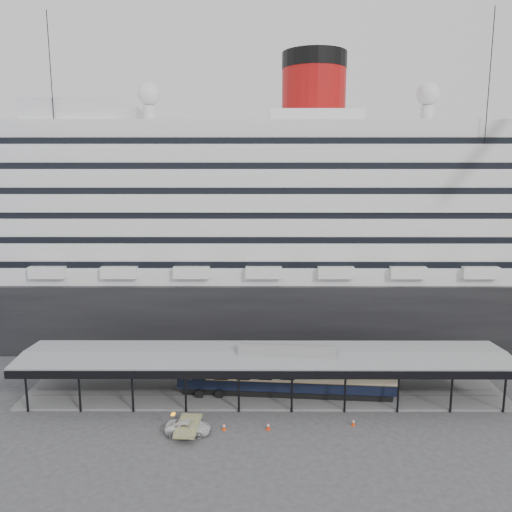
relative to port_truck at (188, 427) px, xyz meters
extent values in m
plane|color=#37373A|center=(7.83, 3.52, -0.63)|extent=(200.00, 200.00, 0.00)
cube|color=black|center=(7.83, 35.52, 4.37)|extent=(130.00, 30.00, 10.00)
cylinder|color=#A20D0D|center=(15.83, 35.52, 36.77)|extent=(10.00, 10.00, 9.00)
cylinder|color=black|center=(15.83, 35.52, 42.02)|extent=(10.10, 10.10, 2.50)
sphere|color=silver|center=(-10.17, 35.52, 37.07)|extent=(3.60, 3.60, 3.60)
sphere|color=silver|center=(33.83, 35.52, 37.07)|extent=(3.60, 3.60, 3.60)
cube|color=slate|center=(7.83, 8.52, -0.51)|extent=(56.00, 8.00, 0.24)
cube|color=slate|center=(7.83, 7.80, -0.35)|extent=(54.00, 0.08, 0.10)
cube|color=slate|center=(7.83, 9.24, -0.35)|extent=(54.00, 0.08, 0.10)
cube|color=black|center=(7.83, 4.02, 3.82)|extent=(56.00, 0.18, 0.90)
cube|color=black|center=(7.83, 13.02, 3.82)|extent=(56.00, 0.18, 0.90)
cube|color=slate|center=(7.83, 8.52, 4.55)|extent=(56.00, 9.00, 0.24)
cylinder|color=black|center=(-21.39, 25.27, 22.98)|extent=(0.12, 0.12, 47.21)
cylinder|color=black|center=(38.09, 23.76, 22.98)|extent=(0.12, 0.12, 47.21)
imported|color=silver|center=(0.00, 0.00, 0.00)|extent=(4.61, 2.32, 1.25)
cube|color=black|center=(10.37, 8.52, 0.02)|extent=(24.24, 4.67, 0.80)
cube|color=black|center=(10.37, 8.52, 1.05)|extent=(25.42, 5.22, 1.26)
cube|color=beige|center=(10.37, 8.52, 2.42)|extent=(25.42, 5.26, 1.49)
cube|color=black|center=(10.37, 8.52, 3.40)|extent=(25.42, 5.22, 0.46)
cube|color=#F0420D|center=(3.58, 0.57, -0.61)|extent=(0.51, 0.51, 0.03)
cone|color=#F0420D|center=(3.58, 0.57, -0.23)|extent=(0.43, 0.43, 0.74)
cylinder|color=white|center=(3.58, 0.57, -0.16)|extent=(0.24, 0.24, 0.14)
cube|color=red|center=(8.08, 0.67, -0.61)|extent=(0.54, 0.54, 0.03)
cone|color=red|center=(8.08, 0.67, -0.21)|extent=(0.45, 0.45, 0.80)
cylinder|color=white|center=(8.08, 0.67, -0.13)|extent=(0.25, 0.25, 0.15)
cube|color=red|center=(16.93, 1.54, -0.61)|extent=(0.43, 0.43, 0.03)
cone|color=red|center=(16.93, 1.54, -0.24)|extent=(0.36, 0.36, 0.73)
cylinder|color=white|center=(16.93, 1.54, -0.17)|extent=(0.23, 0.23, 0.14)
camera|label=1|loc=(6.97, -46.24, 25.78)|focal=35.00mm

